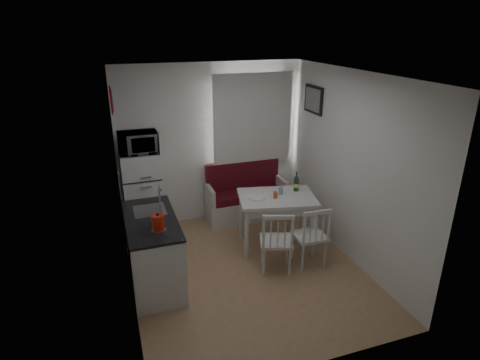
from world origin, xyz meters
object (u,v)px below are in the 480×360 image
object	(u,v)px
dining_table	(277,202)
chair_left	(279,236)
wine_bottle	(296,181)
kettle	(158,223)
kitchen_counter	(153,250)
fridge	(143,195)
microwave	(138,143)
chair_right	(313,231)
bench	(245,200)

from	to	relation	value
dining_table	chair_left	size ratio (longest dim) A/B	2.31
chair_left	wine_bottle	bearing A→B (deg)	70.36
kettle	kitchen_counter	bearing A→B (deg)	97.67
dining_table	wine_bottle	xyz separation A→B (m)	(0.35, 0.10, 0.24)
kitchen_counter	dining_table	world-z (taller)	kitchen_counter
dining_table	kettle	size ratio (longest dim) A/B	5.34
fridge	microwave	xyz separation A→B (m)	(0.00, -0.05, 0.85)
chair_right	kettle	distance (m)	2.09
kitchen_counter	chair_left	distance (m)	1.62
chair_left	wine_bottle	distance (m)	1.05
dining_table	fridge	xyz separation A→B (m)	(-1.81, 0.94, -0.03)
fridge	dining_table	bearing A→B (deg)	-27.43
wine_bottle	microwave	bearing A→B (deg)	159.92
chair_left	fridge	world-z (taller)	fridge
dining_table	chair_left	bearing A→B (deg)	-98.17
chair_left	fridge	size ratio (longest dim) A/B	0.38
chair_right	kettle	bearing A→B (deg)	-177.97
microwave	kettle	distance (m)	1.65
kitchen_counter	kettle	size ratio (longest dim) A/B	5.75
kitchen_counter	chair_right	xyz separation A→B (m)	(2.08, -0.36, 0.09)
bench	fridge	size ratio (longest dim) A/B	0.97
fridge	kettle	world-z (taller)	fridge
chair_left	kettle	distance (m)	1.60
kitchen_counter	wine_bottle	world-z (taller)	kitchen_counter
kitchen_counter	kettle	distance (m)	0.67
dining_table	chair_right	distance (m)	0.73
wine_bottle	chair_right	bearing A→B (deg)	-97.49
bench	chair_right	size ratio (longest dim) A/B	2.85
kettle	chair_right	bearing A→B (deg)	0.30
dining_table	chair_right	world-z (taller)	chair_right
chair_right	fridge	distance (m)	2.61
chair_right	fridge	bearing A→B (deg)	143.91
fridge	kettle	xyz separation A→B (m)	(0.03, -1.61, 0.32)
chair_right	microwave	size ratio (longest dim) A/B	0.85
kitchen_counter	microwave	xyz separation A→B (m)	(0.02, 1.19, 1.09)
kitchen_counter	dining_table	bearing A→B (deg)	9.42
bench	kettle	xyz separation A→B (m)	(-1.67, -1.72, 0.70)
bench	fridge	distance (m)	1.75
wine_bottle	fridge	bearing A→B (deg)	158.76
kitchen_counter	chair_left	size ratio (longest dim) A/B	2.49
kitchen_counter	fridge	world-z (taller)	fridge
chair_left	microwave	size ratio (longest dim) A/B	0.95
dining_table	chair_right	bearing A→B (deg)	-56.79
bench	fridge	xyz separation A→B (m)	(-1.70, -0.11, 0.37)
chair_right	kitchen_counter	bearing A→B (deg)	172.01
bench	chair_left	xyz separation A→B (m)	(-0.14, -1.71, 0.24)
dining_table	kettle	world-z (taller)	kettle
chair_right	kettle	xyz separation A→B (m)	(-2.03, -0.01, 0.47)
wine_bottle	kitchen_counter	bearing A→B (deg)	-169.51
kettle	wine_bottle	bearing A→B (deg)	19.89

